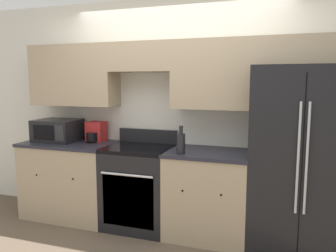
{
  "coord_description": "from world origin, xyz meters",
  "views": [
    {
      "loc": [
        1.1,
        -3.0,
        1.64
      ],
      "look_at": [
        0.0,
        0.31,
        1.17
      ],
      "focal_mm": 35.0,
      "sensor_mm": 36.0,
      "label": 1
    }
  ],
  "objects_px": {
    "oven_range": "(139,186)",
    "microwave": "(58,130)",
    "refrigerator": "(299,160)",
    "bottle": "(181,143)"
  },
  "relations": [
    {
      "from": "oven_range",
      "to": "microwave",
      "type": "height_order",
      "value": "microwave"
    },
    {
      "from": "microwave",
      "to": "refrigerator",
      "type": "bearing_deg",
      "value": -0.03
    },
    {
      "from": "microwave",
      "to": "bottle",
      "type": "bearing_deg",
      "value": -7.76
    },
    {
      "from": "oven_range",
      "to": "microwave",
      "type": "xyz_separation_m",
      "value": [
        -1.09,
        0.03,
        0.59
      ]
    },
    {
      "from": "refrigerator",
      "to": "oven_range",
      "type": "bearing_deg",
      "value": -178.93
    },
    {
      "from": "oven_range",
      "to": "refrigerator",
      "type": "bearing_deg",
      "value": 1.07
    },
    {
      "from": "refrigerator",
      "to": "bottle",
      "type": "relative_size",
      "value": 6.32
    },
    {
      "from": "oven_range",
      "to": "refrigerator",
      "type": "distance_m",
      "value": 1.73
    },
    {
      "from": "refrigerator",
      "to": "microwave",
      "type": "bearing_deg",
      "value": 179.97
    },
    {
      "from": "refrigerator",
      "to": "microwave",
      "type": "xyz_separation_m",
      "value": [
        -2.77,
        0.0,
        0.16
      ]
    }
  ]
}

